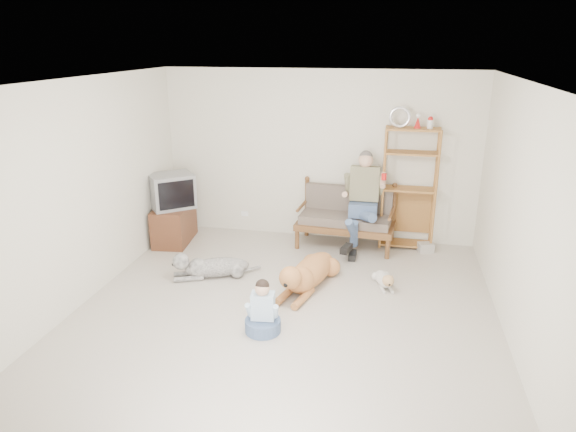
% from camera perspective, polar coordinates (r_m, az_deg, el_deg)
% --- Properties ---
extents(floor, '(5.50, 5.50, 0.00)m').
position_cam_1_polar(floor, '(6.18, -0.59, -11.13)').
color(floor, beige).
rests_on(floor, ground).
extents(ceiling, '(5.50, 5.50, 0.00)m').
position_cam_1_polar(ceiling, '(5.37, -0.69, 14.68)').
color(ceiling, white).
rests_on(ceiling, ground).
extents(wall_back, '(5.00, 0.00, 5.00)m').
position_cam_1_polar(wall_back, '(8.25, 3.41, 6.66)').
color(wall_back, beige).
rests_on(wall_back, ground).
extents(wall_front, '(5.00, 0.00, 5.00)m').
position_cam_1_polar(wall_front, '(3.24, -11.24, -14.11)').
color(wall_front, beige).
rests_on(wall_front, ground).
extents(wall_left, '(0.00, 5.50, 5.50)m').
position_cam_1_polar(wall_left, '(6.61, -22.37, 2.13)').
color(wall_left, beige).
rests_on(wall_left, ground).
extents(wall_right, '(0.00, 5.50, 5.50)m').
position_cam_1_polar(wall_right, '(5.68, 24.84, -0.79)').
color(wall_right, beige).
rests_on(wall_right, ground).
extents(loveseat, '(1.55, 0.83, 0.95)m').
position_cam_1_polar(loveseat, '(8.11, 6.45, 0.01)').
color(loveseat, brown).
rests_on(loveseat, ground).
extents(man, '(0.58, 0.84, 1.35)m').
position_cam_1_polar(man, '(7.80, 8.11, 0.87)').
color(man, slate).
rests_on(man, loveseat).
extents(etagere, '(0.84, 0.37, 2.19)m').
position_cam_1_polar(etagere, '(8.08, 13.27, 3.09)').
color(etagere, '#A76A34').
rests_on(etagere, ground).
extents(book_stack, '(0.26, 0.22, 0.14)m').
position_cam_1_polar(book_stack, '(8.21, 15.05, -3.39)').
color(book_stack, beige).
rests_on(book_stack, ground).
extents(tv_stand, '(0.59, 0.95, 0.60)m').
position_cam_1_polar(tv_stand, '(8.47, -12.56, -0.84)').
color(tv_stand, brown).
rests_on(tv_stand, ground).
extents(crt_tv, '(0.83, 0.81, 0.54)m').
position_cam_1_polar(crt_tv, '(8.24, -12.78, 2.74)').
color(crt_tv, gray).
rests_on(crt_tv, tv_stand).
extents(wall_outlet, '(0.12, 0.02, 0.08)m').
position_cam_1_polar(wall_outlet, '(8.77, -4.84, 0.26)').
color(wall_outlet, white).
rests_on(wall_outlet, ground).
extents(golden_retriever, '(0.69, 1.62, 0.50)m').
position_cam_1_polar(golden_retriever, '(6.77, 2.14, -6.42)').
color(golden_retriever, '#C97E45').
rests_on(golden_retriever, ground).
extents(shaggy_dog, '(1.18, 0.63, 0.38)m').
position_cam_1_polar(shaggy_dog, '(7.17, -8.77, -5.57)').
color(shaggy_dog, silver).
rests_on(shaggy_dog, ground).
extents(terrier, '(0.30, 0.62, 0.24)m').
position_cam_1_polar(terrier, '(6.95, 10.68, -6.98)').
color(terrier, silver).
rests_on(terrier, ground).
extents(child, '(0.40, 0.40, 0.64)m').
position_cam_1_polar(child, '(5.81, -2.82, -10.70)').
color(child, slate).
rests_on(child, ground).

